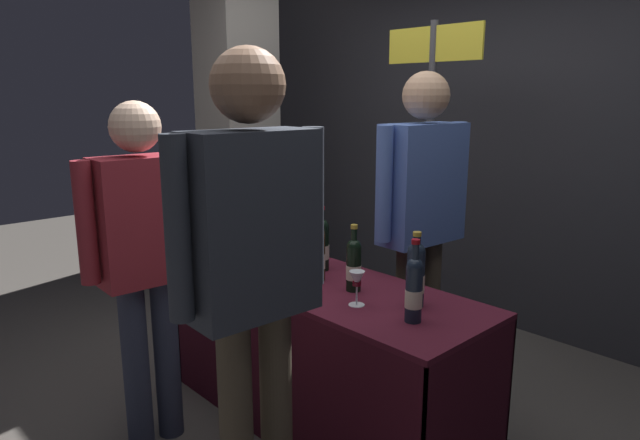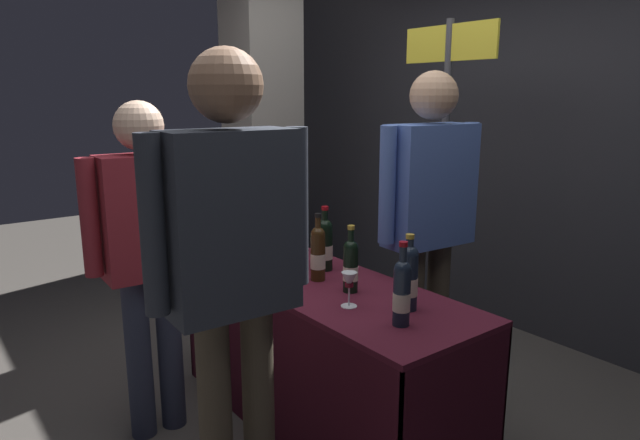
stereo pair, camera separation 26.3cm
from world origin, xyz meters
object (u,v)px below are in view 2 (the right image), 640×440
Objects in this scene: wine_glass_near_vendor at (349,282)px; vendor_presenter at (429,207)px; wine_glass_mid at (271,233)px; flower_vase at (298,246)px; featured_wine_bottle at (266,240)px; booth_signpost at (444,149)px; tasting_table at (320,328)px; concrete_pillar at (262,81)px; taster_foreground_right at (232,256)px; display_bottle_0 at (402,291)px; wine_glass_near_taster at (259,255)px.

vendor_presenter is (-0.20, 0.71, 0.20)m from wine_glass_near_vendor.
wine_glass_mid is 0.33m from flower_vase.
featured_wine_bottle is at bearing -154.31° from flower_vase.
vendor_presenter is (0.55, 0.64, 0.18)m from featured_wine_bottle.
flower_vase is (0.33, -0.05, 0.00)m from wine_glass_mid.
tasting_table is at bearing -83.67° from booth_signpost.
concrete_pillar is 1.73m from featured_wine_bottle.
featured_wine_bottle is at bearing -36.45° from vendor_presenter.
taster_foreground_right is at bearing -86.04° from wine_glass_near_vendor.
vendor_presenter reaches higher than featured_wine_bottle.
flower_vase is at bearing 172.49° from display_bottle_0.
tasting_table is at bearing -23.56° from concrete_pillar.
wine_glass_mid is at bearing 168.05° from wine_glass_near_vendor.
tasting_table is at bearing 38.90° from wine_glass_near_taster.
taster_foreground_right reaches higher than wine_glass_near_taster.
wine_glass_near_vendor is at bearing -4.75° from featured_wine_bottle.
tasting_table is at bearing -8.70° from vendor_presenter.
tasting_table is 5.11× the size of display_bottle_0.
flower_vase is 0.97m from taster_foreground_right.
booth_signpost reaches higher than wine_glass_mid.
wine_glass_near_taster is 0.82m from taster_foreground_right.
taster_foreground_right is at bearing -60.58° from tasting_table.
taster_foreground_right is at bearing -38.36° from featured_wine_bottle.
display_bottle_0 reaches higher than wine_glass_near_taster.
wine_glass_near_taster is 0.24m from flower_vase.
flower_vase is (-0.85, 0.11, -0.02)m from display_bottle_0.
vendor_presenter is (0.38, 0.80, 0.20)m from wine_glass_near_taster.
wine_glass_near_vendor is (-0.27, -0.04, -0.03)m from display_bottle_0.
vendor_presenter is (1.84, -0.14, -0.66)m from concrete_pillar.
concrete_pillar is 2.59m from display_bottle_0.
wine_glass_near_vendor is at bearing -22.55° from concrete_pillar.
taster_foreground_right is at bearing -37.61° from wine_glass_near_taster.
wine_glass_near_taster is (-0.85, -0.12, -0.03)m from display_bottle_0.
wine_glass_near_vendor is at bearing 20.20° from vendor_presenter.
flower_vase is 0.70m from vendor_presenter.
concrete_pillar is at bearing 148.59° from featured_wine_bottle.
flower_vase is (1.46, -0.70, -0.86)m from concrete_pillar.
booth_signpost reaches higher than display_bottle_0.
vendor_presenter reaches higher than wine_glass_near_taster.
wine_glass_mid is 0.09× the size of vendor_presenter.
booth_signpost reaches higher than wine_glass_near_vendor.
booth_signpost is (0.31, 1.04, 0.44)m from featured_wine_bottle.
concrete_pillar reaches higher than featured_wine_bottle.
wine_glass_near_taster is 1.28m from booth_signpost.
booth_signpost reaches higher than flower_vase.
vendor_presenter is (0.71, 0.51, 0.20)m from wine_glass_mid.
vendor_presenter is at bearing 125.13° from display_bottle_0.
tasting_table is 1.29m from booth_signpost.
concrete_pillar is 1.66m from booth_signpost.
booth_signpost is (0.13, 0.95, 0.45)m from flower_vase.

